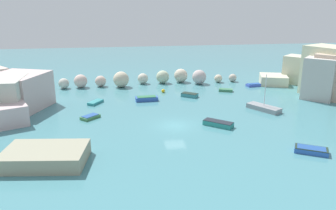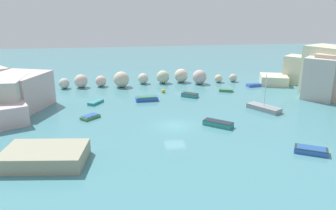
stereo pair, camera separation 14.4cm
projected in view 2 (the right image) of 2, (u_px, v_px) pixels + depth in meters
name	position (u px, v px, depth m)	size (l,w,h in m)	color
cove_water	(175.00, 126.00, 40.63)	(160.00, 160.00, 0.00)	teal
rock_breakwater	(131.00, 79.00, 60.51)	(37.17, 4.81, 2.78)	#BBBF9B
stone_dock	(45.00, 156.00, 30.86)	(7.41, 4.89, 1.45)	#9C9980
channel_buoy	(163.00, 91.00, 55.75)	(0.60, 0.60, 0.60)	gold
moored_boat_0	(90.00, 117.00, 43.15)	(2.64, 2.63, 0.45)	#427F4B
moored_boat_1	(311.00, 150.00, 33.09)	(3.44, 2.86, 0.57)	blue
moored_boat_2	(254.00, 85.00, 59.99)	(2.80, 1.62, 0.51)	#3953BC
moored_boat_3	(37.00, 102.00, 49.12)	(2.16, 3.27, 0.73)	#2E53AD
moored_boat_4	(226.00, 90.00, 56.55)	(2.54, 1.90, 0.42)	#3D7E56
moored_boat_5	(264.00, 108.00, 46.43)	(3.93, 4.98, 5.11)	gray
moored_boat_6	(190.00, 95.00, 53.20)	(2.80, 2.56, 0.61)	teal
moored_boat_7	(96.00, 102.00, 49.63)	(2.38, 2.87, 0.40)	teal
moored_boat_8	(218.00, 124.00, 40.38)	(3.55, 3.32, 0.64)	teal
moored_boat_9	(147.00, 99.00, 51.05)	(3.43, 1.56, 0.69)	#3058B1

